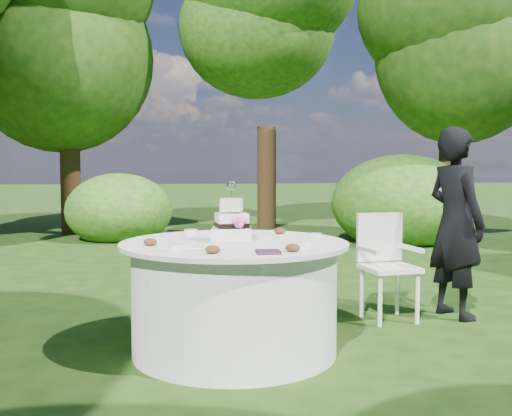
{
  "coord_description": "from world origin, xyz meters",
  "views": [
    {
      "loc": [
        -0.38,
        -4.06,
        1.29
      ],
      "look_at": [
        0.15,
        0.0,
        1.0
      ],
      "focal_mm": 42.0,
      "sensor_mm": 36.0,
      "label": 1
    }
  ],
  "objects_px": {
    "chair": "(385,258)",
    "cake": "(232,225)",
    "guest": "(456,223)",
    "napkins": "(268,252)",
    "table": "(234,297)"
  },
  "relations": [
    {
      "from": "chair",
      "to": "cake",
      "type": "bearing_deg",
      "value": -151.99
    },
    {
      "from": "guest",
      "to": "cake",
      "type": "height_order",
      "value": "guest"
    },
    {
      "from": "napkins",
      "to": "guest",
      "type": "height_order",
      "value": "guest"
    },
    {
      "from": "napkins",
      "to": "guest",
      "type": "relative_size",
      "value": 0.09
    },
    {
      "from": "table",
      "to": "chair",
      "type": "relative_size",
      "value": 1.76
    },
    {
      "from": "guest",
      "to": "chair",
      "type": "relative_size",
      "value": 1.82
    },
    {
      "from": "napkins",
      "to": "chair",
      "type": "bearing_deg",
      "value": 48.16
    },
    {
      "from": "napkins",
      "to": "chair",
      "type": "distance_m",
      "value": 1.82
    },
    {
      "from": "napkins",
      "to": "cake",
      "type": "bearing_deg",
      "value": 104.72
    },
    {
      "from": "cake",
      "to": "table",
      "type": "bearing_deg",
      "value": -69.16
    },
    {
      "from": "table",
      "to": "chair",
      "type": "bearing_deg",
      "value": 29.44
    },
    {
      "from": "guest",
      "to": "chair",
      "type": "xyz_separation_m",
      "value": [
        -0.61,
        0.03,
        -0.29
      ]
    },
    {
      "from": "guest",
      "to": "cake",
      "type": "xyz_separation_m",
      "value": [
        -1.97,
        -0.7,
        0.08
      ]
    },
    {
      "from": "guest",
      "to": "table",
      "type": "relative_size",
      "value": 1.04
    },
    {
      "from": "napkins",
      "to": "table",
      "type": "distance_m",
      "value": 0.71
    }
  ]
}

